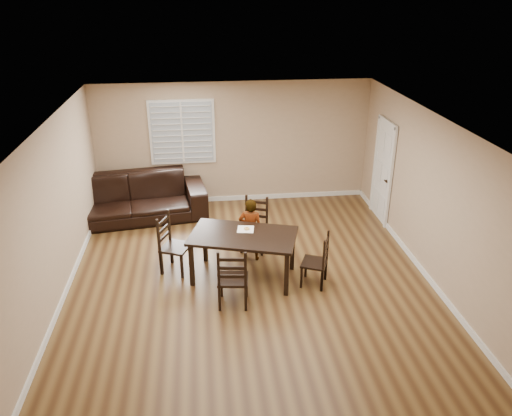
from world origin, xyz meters
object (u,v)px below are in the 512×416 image
(chair_far, at_px, (233,282))
(donut, at_px, (247,228))
(chair_left, at_px, (169,245))
(chair_near, at_px, (256,225))
(chair_right, at_px, (321,263))
(dining_table, at_px, (243,239))
(sofa, at_px, (130,198))
(child, at_px, (251,230))

(chair_far, xyz_separation_m, donut, (0.32, 1.05, 0.37))
(chair_left, height_order, donut, chair_left)
(chair_near, distance_m, chair_right, 1.69)
(chair_left, xyz_separation_m, chair_right, (2.48, -0.78, -0.06))
(dining_table, xyz_separation_m, chair_near, (0.33, 1.04, -0.26))
(sofa, bearing_deg, chair_far, -68.93)
(child, distance_m, sofa, 3.07)
(dining_table, relative_size, donut, 19.80)
(chair_near, xyz_separation_m, chair_far, (-0.57, -1.91, 0.00))
(chair_left, bearing_deg, donut, -76.34)
(chair_far, bearing_deg, sofa, -53.89)
(dining_table, height_order, chair_left, chair_left)
(chair_left, relative_size, donut, 10.76)
(chair_right, relative_size, donut, 9.51)
(chair_right, distance_m, child, 1.45)
(chair_left, bearing_deg, dining_table, -84.64)
(chair_near, xyz_separation_m, sofa, (-2.49, 1.54, 0.00))
(chair_right, bearing_deg, child, -109.75)
(chair_right, relative_size, child, 0.79)
(dining_table, xyz_separation_m, donut, (0.08, 0.18, 0.11))
(chair_near, height_order, child, child)
(chair_right, xyz_separation_m, donut, (-1.16, 0.57, 0.41))
(chair_far, bearing_deg, chair_left, -44.54)
(chair_near, xyz_separation_m, child, (-0.14, -0.44, 0.13))
(chair_far, relative_size, donut, 10.48)
(chair_left, bearing_deg, child, -59.06)
(child, height_order, sofa, child)
(chair_near, relative_size, donut, 10.37)
(chair_near, height_order, sofa, chair_near)
(child, bearing_deg, sofa, -27.51)
(chair_right, bearing_deg, chair_left, -84.15)
(chair_left, relative_size, sofa, 0.33)
(chair_near, bearing_deg, chair_right, -36.55)
(sofa, bearing_deg, child, -48.21)
(chair_far, distance_m, chair_left, 1.62)
(chair_far, bearing_deg, donut, -99.89)
(dining_table, bearing_deg, chair_near, 89.54)
(dining_table, xyz_separation_m, child, (0.18, 0.60, -0.13))
(chair_near, bearing_deg, chair_far, -85.57)
(child, bearing_deg, chair_near, -95.28)
(dining_table, bearing_deg, sofa, 146.91)
(sofa, bearing_deg, chair_near, -39.72)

